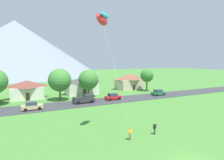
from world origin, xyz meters
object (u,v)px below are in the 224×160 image
Objects in this scene: house_left_center at (129,81)px; watcher_person at (155,128)px; parked_car_red_east_end at (113,97)px; tree_near_left at (89,80)px; kite_flyer_with_kite at (103,22)px; tree_left_of_center at (60,80)px; parked_car_tan_west_end at (32,106)px; pickup_truck_charcoal_west_side at (84,99)px; house_right_center at (81,86)px; tree_near_right at (147,76)px; house_rightmost at (27,89)px; parked_car_green_mid_east at (158,93)px.

house_left_center reaches higher than watcher_person.
house_left_center reaches higher than parked_car_red_east_end.
kite_flyer_with_kite is at bearing -106.12° from tree_near_left.
tree_left_of_center is 1.95× the size of parked_car_tan_west_end.
tree_left_of_center reaches higher than pickup_truck_charcoal_west_side.
watcher_person is at bearing -92.08° from house_right_center.
house_right_center is 36.85m from kite_flyer_with_kite.
tree_near_left is 21.33m from tree_near_right.
parked_car_red_east_end is at bearing -31.62° from house_rightmost.
tree_near_right is at bearing 5.19° from tree_left_of_center.
house_rightmost is 1.71× the size of pickup_truck_charcoal_west_side.
pickup_truck_charcoal_west_side is at bearing -50.43° from tree_left_of_center.
parked_car_green_mid_east is 1.00× the size of parked_car_red_east_end.
house_left_center is 38.41m from parked_car_tan_west_end.
parked_car_tan_west_end is 20.02m from parked_car_red_east_end.
house_right_center is 5.95× the size of watcher_person.
house_left_center is at bearing 53.64° from kite_flyer_with_kite.
watcher_person is (6.53, -2.78, -14.37)m from kite_flyer_with_kite.
kite_flyer_with_kite reaches higher than house_rightmost.
kite_flyer_with_kite reaches higher than parked_car_tan_west_end.
tree_near_left is 20.93m from parked_car_green_mid_east.
parked_car_tan_west_end is at bearing -89.66° from house_rightmost.
parked_car_tan_west_end is at bearing -136.12° from tree_left_of_center.
pickup_truck_charcoal_west_side is at bearing -161.62° from tree_near_right.
house_right_center is at bearing 76.88° from kite_flyer_with_kite.
house_rightmost reaches higher than pickup_truck_charcoal_west_side.
tree_left_of_center is 4.94× the size of watcher_person.
parked_car_tan_west_end is 25.38m from kite_flyer_with_kite.
tree_near_left is 30.77m from kite_flyer_with_kite.
house_left_center is 2.26× the size of parked_car_tan_west_end.
tree_near_right reaches higher than parked_car_red_east_end.
house_rightmost is 23.58m from parked_car_red_east_end.
house_left_center is 2.27× the size of parked_car_green_mid_east.
parked_car_red_east_end is (20.03, -12.33, -1.70)m from house_rightmost.
kite_flyer_with_kite is (7.61, -33.61, 12.68)m from house_rightmost.
tree_near_left is at bearing 8.86° from tree_left_of_center.
parked_car_green_mid_east is (35.02, -12.59, -1.70)m from house_rightmost.
house_left_center is at bearing 26.28° from parked_car_tan_west_end.
tree_left_of_center is (-27.05, -9.92, 2.45)m from house_left_center.
tree_near_left is 30.94m from watcher_person.
kite_flyer_with_kite is (0.19, -26.57, 9.93)m from tree_left_of_center.
kite_flyer_with_kite is 16.03m from watcher_person.
house_rightmost is 17.52m from pickup_truck_charcoal_west_side.
parked_car_tan_west_end and parked_car_red_east_end have the same top height.
kite_flyer_with_kite reaches higher than tree_near_left.
parked_car_green_mid_east is (-1.93, -8.23, -4.40)m from tree_near_right.
house_left_center is 8.02m from tree_near_right.
house_rightmost is 37.30m from tree_near_right.
tree_left_of_center is 28.49m from parked_car_green_mid_east.
tree_left_of_center reaches higher than watcher_person.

